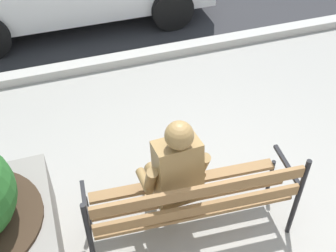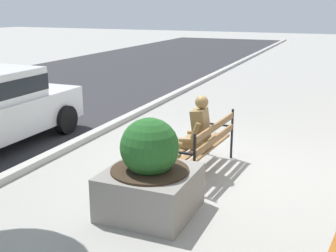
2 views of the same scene
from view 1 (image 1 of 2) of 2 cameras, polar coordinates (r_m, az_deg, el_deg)
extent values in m
plane|color=#9E9B93|center=(4.18, 5.90, -13.15)|extent=(80.00, 80.00, 0.00)
cube|color=#B2AFA8|center=(6.14, -4.50, 8.98)|extent=(60.00, 0.20, 0.12)
cube|color=olive|center=(3.71, 3.60, -11.27)|extent=(1.70, 0.23, 0.04)
cube|color=olive|center=(3.81, 2.81, -9.16)|extent=(1.70, 0.23, 0.04)
cube|color=olive|center=(3.92, 2.08, -7.16)|extent=(1.70, 0.23, 0.04)
cube|color=olive|center=(3.52, 4.14, -10.77)|extent=(1.70, 0.15, 0.11)
cube|color=olive|center=(3.35, 4.33, -8.52)|extent=(1.70, 0.15, 0.11)
cylinder|color=black|center=(4.04, -10.42, -11.20)|extent=(0.04, 0.04, 0.45)
cylinder|color=black|center=(3.57, -10.09, -14.77)|extent=(0.04, 0.04, 0.95)
cube|color=black|center=(3.61, -10.86, -9.97)|extent=(0.07, 0.48, 0.03)
cylinder|color=black|center=(4.36, 13.24, -6.57)|extent=(0.04, 0.04, 0.45)
cylinder|color=black|center=(3.92, 16.58, -9.14)|extent=(0.04, 0.04, 0.95)
cube|color=black|center=(3.96, 15.28, -4.91)|extent=(0.07, 0.48, 0.03)
cube|color=olive|center=(3.73, 0.66, -7.92)|extent=(0.35, 0.34, 0.16)
cube|color=olive|center=(3.43, 1.31, -5.72)|extent=(0.37, 0.31, 0.55)
sphere|color=olive|center=(3.15, 1.48, -1.24)|extent=(0.22, 0.22, 0.22)
cylinder|color=olive|center=(3.43, -2.27, -7.00)|extent=(0.10, 0.18, 0.29)
cylinder|color=olive|center=(3.65, -3.07, -7.21)|extent=(0.09, 0.27, 0.10)
cylinder|color=olive|center=(3.54, 4.50, -5.08)|extent=(0.10, 0.18, 0.29)
cylinder|color=olive|center=(3.76, 3.63, -5.31)|extent=(0.09, 0.27, 0.10)
cylinder|color=olive|center=(3.83, -1.37, -7.15)|extent=(0.15, 0.37, 0.14)
cylinder|color=olive|center=(4.15, -2.16, -7.79)|extent=(0.11, 0.11, 0.50)
cube|color=olive|center=(4.35, -2.34, -9.03)|extent=(0.12, 0.24, 0.07)
cylinder|color=olive|center=(3.87, 1.15, -6.43)|extent=(0.15, 0.37, 0.14)
cylinder|color=olive|center=(4.18, 0.19, -7.12)|extent=(0.11, 0.11, 0.50)
cube|color=olive|center=(4.39, -0.10, -8.38)|extent=(0.12, 0.24, 0.07)
cube|color=olive|center=(4.41, 1.31, -7.17)|extent=(0.29, 0.19, 0.16)
cylinder|color=black|center=(6.77, 0.49, 15.09)|extent=(0.64, 0.22, 0.64)
camera|label=2|loc=(5.78, -98.93, -16.92)|focal=45.83mm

